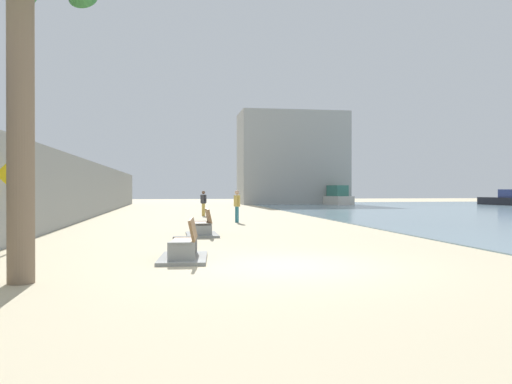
# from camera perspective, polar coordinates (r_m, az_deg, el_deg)

# --- Properties ---
(ground_plane) EXTENTS (120.00, 120.00, 0.00)m
(ground_plane) POSITION_cam_1_polar(r_m,az_deg,el_deg) (29.07, -4.42, -3.01)
(ground_plane) COLOR #C6B793
(seawall) EXTENTS (0.80, 64.00, 3.31)m
(seawall) POSITION_cam_1_polar(r_m,az_deg,el_deg) (29.36, -19.17, 0.24)
(seawall) COLOR gray
(seawall) RESTS_ON ground
(palm_tree) EXTENTS (2.92, 3.05, 6.76)m
(palm_tree) POSITION_cam_1_polar(r_m,az_deg,el_deg) (10.54, -24.70, 18.53)
(palm_tree) COLOR #7A6651
(palm_tree) RESTS_ON ground
(bench_near) EXTENTS (1.27, 2.18, 0.98)m
(bench_near) POSITION_cam_1_polar(r_m,az_deg,el_deg) (12.33, -7.97, -6.42)
(bench_near) COLOR gray
(bench_near) RESTS_ON ground
(bench_far) EXTENTS (1.12, 2.11, 0.98)m
(bench_far) POSITION_cam_1_polar(r_m,az_deg,el_deg) (18.61, -5.96, -4.15)
(bench_far) COLOR gray
(bench_far) RESTS_ON ground
(person_walking) EXTENTS (0.36, 0.44, 1.59)m
(person_walking) POSITION_cam_1_polar(r_m,az_deg,el_deg) (32.32, -5.87, -1.06)
(person_walking) COLOR gold
(person_walking) RESTS_ON ground
(person_standing) EXTENTS (0.30, 0.49, 1.63)m
(person_standing) POSITION_cam_1_polar(r_m,az_deg,el_deg) (25.81, -2.14, -1.33)
(person_standing) COLOR teal
(person_standing) RESTS_ON ground
(boat_mid_bay) EXTENTS (3.18, 5.29, 2.07)m
(boat_mid_bay) POSITION_cam_1_polar(r_m,az_deg,el_deg) (56.10, 8.76, -0.61)
(boat_mid_bay) COLOR beige
(boat_mid_bay) RESTS_ON water_bay
(boat_outer) EXTENTS (2.18, 6.80, 1.63)m
(boat_outer) POSITION_cam_1_polar(r_m,az_deg,el_deg) (58.89, 26.14, -0.74)
(boat_outer) COLOR black
(boat_outer) RESTS_ON water_bay
(pedestrian_sign) EXTENTS (0.85, 0.08, 2.51)m
(pedestrian_sign) POSITION_cam_1_polar(r_m,az_deg,el_deg) (15.09, -25.51, -0.16)
(pedestrian_sign) COLOR slate
(pedestrian_sign) RESTS_ON ground
(harbor_building) EXTENTS (12.00, 6.00, 10.36)m
(harbor_building) POSITION_cam_1_polar(r_m,az_deg,el_deg) (58.59, 4.05, 3.72)
(harbor_building) COLOR #9E9E99
(harbor_building) RESTS_ON ground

